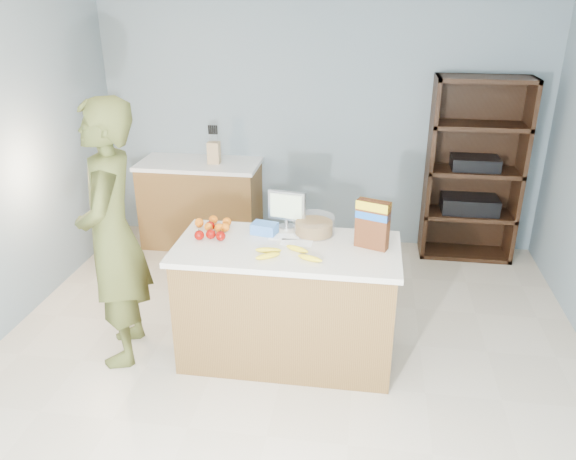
# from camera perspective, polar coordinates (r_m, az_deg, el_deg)

# --- Properties ---
(floor) EXTENTS (4.50, 5.00, 0.02)m
(floor) POSITION_cam_1_polar(r_m,az_deg,el_deg) (4.10, -0.74, -14.93)
(floor) COLOR beige
(floor) RESTS_ON ground
(walls) EXTENTS (4.52, 5.02, 2.51)m
(walls) POSITION_cam_1_polar(r_m,az_deg,el_deg) (3.34, -0.89, 7.96)
(walls) COLOR gray
(walls) RESTS_ON ground
(counter_peninsula) EXTENTS (1.56, 0.76, 0.90)m
(counter_peninsula) POSITION_cam_1_polar(r_m,az_deg,el_deg) (4.10, -0.10, -7.80)
(counter_peninsula) COLOR brown
(counter_peninsula) RESTS_ON ground
(back_cabinet) EXTENTS (1.24, 0.62, 0.90)m
(back_cabinet) POSITION_cam_1_polar(r_m,az_deg,el_deg) (6.02, -8.76, 2.74)
(back_cabinet) COLOR brown
(back_cabinet) RESTS_ON ground
(shelving_unit) EXTENTS (0.90, 0.40, 1.80)m
(shelving_unit) POSITION_cam_1_polar(r_m,az_deg,el_deg) (5.86, 18.24, 5.54)
(shelving_unit) COLOR black
(shelving_unit) RESTS_ON ground
(person) EXTENTS (0.62, 0.79, 1.92)m
(person) POSITION_cam_1_polar(r_m,az_deg,el_deg) (4.08, -17.43, -0.59)
(person) COLOR #484D21
(person) RESTS_ON ground
(knife_block) EXTENTS (0.12, 0.10, 0.31)m
(knife_block) POSITION_cam_1_polar(r_m,az_deg,el_deg) (5.78, -7.54, 7.87)
(knife_block) COLOR tan
(knife_block) RESTS_ON back_cabinet
(envelopes) EXTENTS (0.33, 0.22, 0.00)m
(envelopes) POSITION_cam_1_polar(r_m,az_deg,el_deg) (3.97, 0.21, -0.99)
(envelopes) COLOR white
(envelopes) RESTS_ON counter_peninsula
(bananas) EXTENTS (0.47, 0.26, 0.04)m
(bananas) POSITION_cam_1_polar(r_m,az_deg,el_deg) (3.73, -0.23, -2.38)
(bananas) COLOR yellow
(bananas) RESTS_ON counter_peninsula
(apples) EXTENTS (0.22, 0.25, 0.07)m
(apples) POSITION_cam_1_polar(r_m,az_deg,el_deg) (4.04, -7.91, -0.28)
(apples) COLOR #820803
(apples) RESTS_ON counter_peninsula
(oranges) EXTENTS (0.28, 0.21, 0.07)m
(oranges) POSITION_cam_1_polar(r_m,az_deg,el_deg) (4.18, -7.39, 0.57)
(oranges) COLOR orange
(oranges) RESTS_ON counter_peninsula
(blue_carton) EXTENTS (0.20, 0.15, 0.08)m
(blue_carton) POSITION_cam_1_polar(r_m,az_deg,el_deg) (4.06, -2.40, 0.16)
(blue_carton) COLOR blue
(blue_carton) RESTS_ON counter_peninsula
(salad_bowl) EXTENTS (0.30, 0.30, 0.13)m
(salad_bowl) POSITION_cam_1_polar(r_m,az_deg,el_deg) (4.06, 2.65, 0.41)
(salad_bowl) COLOR #267219
(salad_bowl) RESTS_ON counter_peninsula
(tv) EXTENTS (0.28, 0.12, 0.28)m
(tv) POSITION_cam_1_polar(r_m,az_deg,el_deg) (4.12, -0.14, 2.32)
(tv) COLOR silver
(tv) RESTS_ON counter_peninsula
(cereal_box) EXTENTS (0.24, 0.16, 0.34)m
(cereal_box) POSITION_cam_1_polar(r_m,az_deg,el_deg) (3.82, 8.60, 0.93)
(cereal_box) COLOR #592B14
(cereal_box) RESTS_ON counter_peninsula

